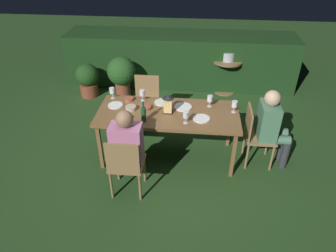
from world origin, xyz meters
The scene contains 27 objects.
ground_plane centered at (0.00, 0.00, 0.00)m, with size 16.00×16.00×0.00m, color #26471E.
dining_table centered at (0.00, 0.00, 0.70)m, with size 1.94×0.84×0.76m.
chair_head_far centered at (1.22, 0.00, 0.49)m, with size 0.40×0.42×0.87m.
person_in_green centered at (1.42, 0.00, 0.64)m, with size 0.48×0.38×1.15m.
chair_side_left_a centered at (-0.44, -0.81, 0.49)m, with size 0.42×0.40×0.87m.
person_in_pink centered at (-0.44, -0.62, 0.64)m, with size 0.38×0.47×1.15m.
chair_side_right_a centered at (-0.44, 0.81, 0.49)m, with size 0.42×0.40×0.87m.
lantern_centerpiece centered at (0.00, 0.00, 0.91)m, with size 0.15×0.15×0.27m.
green_bottle_on_table centered at (-0.29, -0.26, 0.87)m, with size 0.07×0.07×0.29m.
wine_glass_a centered at (0.57, 0.22, 0.87)m, with size 0.08×0.08×0.17m.
wine_glass_b centered at (-0.40, 0.29, 0.87)m, with size 0.08×0.08×0.17m.
wine_glass_c centered at (-0.85, 0.32, 0.87)m, with size 0.08×0.08×0.17m.
wine_glass_d centered at (0.25, -0.25, 0.87)m, with size 0.08×0.08×0.17m.
wine_glass_e centered at (0.90, 0.09, 0.87)m, with size 0.08×0.08×0.17m.
plate_a centered at (-0.76, 0.11, 0.77)m, with size 0.21×0.21×0.01m, color white.
plate_b centered at (0.46, -0.13, 0.77)m, with size 0.23×0.23×0.01m, color white.
plate_c centered at (-0.12, 0.25, 0.77)m, with size 0.21×0.21×0.01m, color white.
plate_d centered at (0.20, 0.15, 0.77)m, with size 0.25×0.25×0.01m, color white.
bowl_olives centered at (-0.54, -0.25, 0.79)m, with size 0.14×0.14×0.06m.
bowl_bread centered at (-0.32, 0.07, 0.78)m, with size 0.16×0.16×0.04m.
bowl_salad centered at (-0.60, 0.28, 0.78)m, with size 0.13×0.13×0.04m.
bowl_dip centered at (-0.52, 0.02, 0.79)m, with size 0.15×0.15×0.05m.
side_table centered at (0.96, 2.21, 0.46)m, with size 0.58×0.58×0.68m.
ice_bucket centered at (0.96, 2.21, 0.78)m, with size 0.26×0.26×0.34m.
hedge_backdrop centered at (0.00, 2.57, 0.53)m, with size 4.67×0.90×1.05m, color #193816.
potted_plant_by_hedge centered at (-1.76, 1.77, 0.36)m, with size 0.45×0.45×0.67m.
potted_plant_corner centered at (-1.07, 1.77, 0.50)m, with size 0.55×0.55×0.83m.
Camera 1 is at (0.35, -3.61, 2.93)m, focal length 32.99 mm.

